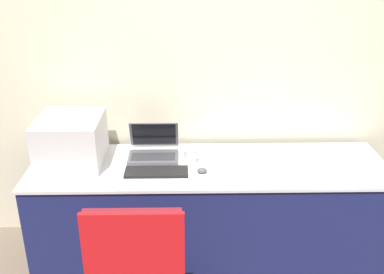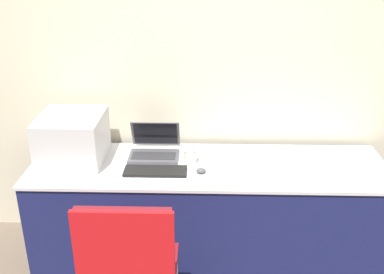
% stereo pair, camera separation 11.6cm
% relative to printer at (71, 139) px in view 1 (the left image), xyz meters
% --- Properties ---
extents(wall_back, '(8.00, 0.05, 2.60)m').
position_rel_printer_xyz_m(wall_back, '(0.88, 0.36, 0.41)').
color(wall_back, beige).
rests_on(wall_back, ground_plane).
extents(table, '(2.29, 0.65, 0.73)m').
position_rel_printer_xyz_m(table, '(0.88, -0.05, -0.53)').
color(table, '#191E51').
rests_on(table, ground_plane).
extents(printer, '(0.40, 0.43, 0.31)m').
position_rel_printer_xyz_m(printer, '(0.00, 0.00, 0.00)').
color(printer, silver).
rests_on(printer, table).
extents(laptop_left, '(0.33, 0.29, 0.21)m').
position_rel_printer_xyz_m(laptop_left, '(0.52, 0.10, -0.12)').
color(laptop_left, '#4C4C51').
rests_on(laptop_left, table).
extents(external_keyboard, '(0.39, 0.14, 0.02)m').
position_rel_printer_xyz_m(external_keyboard, '(0.55, -0.16, -0.16)').
color(external_keyboard, black).
rests_on(external_keyboard, table).
extents(coffee_cup, '(0.09, 0.09, 0.10)m').
position_rel_printer_xyz_m(coffee_cup, '(0.76, -0.03, -0.11)').
color(coffee_cup, white).
rests_on(coffee_cup, table).
extents(mouse, '(0.06, 0.05, 0.03)m').
position_rel_printer_xyz_m(mouse, '(0.83, -0.16, -0.15)').
color(mouse, '#4C4C51').
rests_on(mouse, table).
extents(chair, '(0.45, 0.47, 0.99)m').
position_rel_printer_xyz_m(chair, '(0.50, -0.91, -0.28)').
color(chair, maroon).
rests_on(chair, ground_plane).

